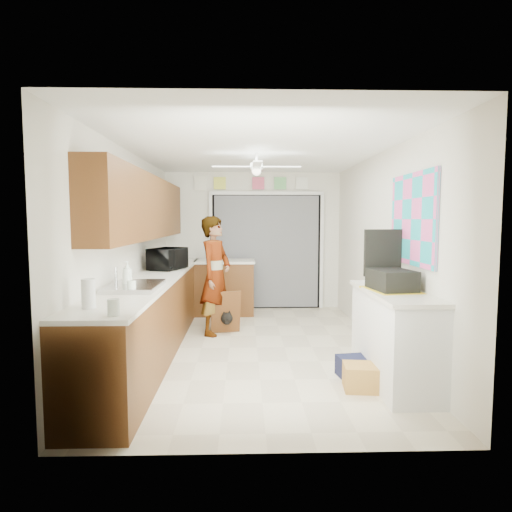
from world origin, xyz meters
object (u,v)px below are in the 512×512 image
object	(u,v)px
cardboard_box	(364,377)
suitcase	(392,280)
microwave	(168,259)
navy_crate	(355,367)
soap_bottle	(127,274)
paper_towel_roll	(88,294)
dog	(226,312)
man	(215,276)

from	to	relation	value
cardboard_box	suitcase	bearing A→B (deg)	35.26
microwave	navy_crate	xyz separation A→B (m)	(2.24, -1.72, -0.99)
soap_bottle	paper_towel_roll	distance (m)	1.05
dog	soap_bottle	bearing A→B (deg)	-120.83
soap_bottle	suitcase	distance (m)	2.71
microwave	soap_bottle	size ratio (longest dim) A/B	1.95
navy_crate	cardboard_box	bearing A→B (deg)	-90.00
navy_crate	microwave	bearing A→B (deg)	142.57
suitcase	cardboard_box	distance (m)	1.00
suitcase	microwave	bearing A→B (deg)	136.82
paper_towel_roll	cardboard_box	world-z (taller)	paper_towel_roll
navy_crate	man	distance (m)	2.46
microwave	dog	xyz separation A→B (m)	(0.80, 0.35, -0.84)
soap_bottle	suitcase	bearing A→B (deg)	-4.87
suitcase	dog	size ratio (longest dim) A/B	0.75
soap_bottle	paper_towel_roll	world-z (taller)	soap_bottle
suitcase	soap_bottle	bearing A→B (deg)	167.42
paper_towel_roll	dog	bearing A→B (deg)	72.27
suitcase	navy_crate	size ratio (longest dim) A/B	1.38
cardboard_box	man	world-z (taller)	man
man	microwave	bearing A→B (deg)	116.96
soap_bottle	dog	bearing A→B (deg)	64.47
suitcase	dog	xyz separation A→B (m)	(-1.77, 2.18, -0.79)
navy_crate	man	xyz separation A→B (m)	(-1.57, 1.75, 0.74)
soap_bottle	cardboard_box	xyz separation A→B (m)	(2.38, -0.46, -0.96)
paper_towel_roll	cardboard_box	bearing A→B (deg)	13.82
microwave	navy_crate	distance (m)	2.99
soap_bottle	navy_crate	world-z (taller)	soap_bottle
cardboard_box	navy_crate	distance (m)	0.34
paper_towel_roll	suitcase	xyz separation A→B (m)	(2.72, 0.82, -0.02)
microwave	soap_bottle	world-z (taller)	microwave
man	cardboard_box	bearing A→B (deg)	-118.47
paper_towel_roll	man	bearing A→B (deg)	72.70
soap_bottle	man	bearing A→B (deg)	63.64
microwave	soap_bottle	xyz separation A→B (m)	(-0.13, -1.60, -0.01)
dog	paper_towel_roll	bearing A→B (deg)	-113.02
paper_towel_roll	man	world-z (taller)	man
paper_towel_roll	suitcase	bearing A→B (deg)	16.71
microwave	man	bearing A→B (deg)	-68.22
suitcase	man	distance (m)	2.66
cardboard_box	navy_crate	size ratio (longest dim) A/B	1.13
microwave	navy_crate	size ratio (longest dim) A/B	1.59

